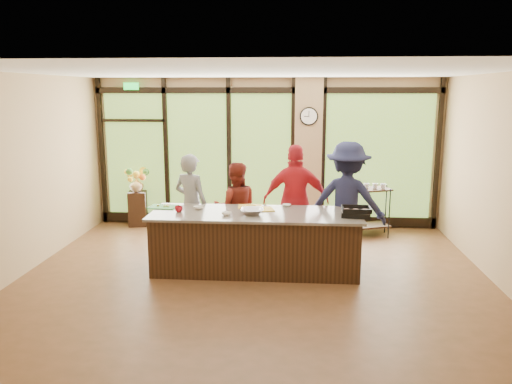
% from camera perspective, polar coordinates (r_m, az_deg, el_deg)
% --- Properties ---
extents(floor, '(7.00, 7.00, 0.00)m').
position_cam_1_polar(floor, '(7.60, -0.22, -9.66)').
color(floor, '#53371D').
rests_on(floor, ground).
extents(ceiling, '(7.00, 7.00, 0.00)m').
position_cam_1_polar(ceiling, '(7.09, -0.24, 13.59)').
color(ceiling, white).
rests_on(ceiling, back_wall).
extents(back_wall, '(7.00, 0.00, 7.00)m').
position_cam_1_polar(back_wall, '(10.15, 1.14, 4.47)').
color(back_wall, tan).
rests_on(back_wall, floor).
extents(left_wall, '(0.00, 6.00, 6.00)m').
position_cam_1_polar(left_wall, '(8.25, -25.27, 1.73)').
color(left_wall, tan).
rests_on(left_wall, floor).
extents(right_wall, '(0.00, 6.00, 6.00)m').
position_cam_1_polar(right_wall, '(7.74, 26.55, 1.05)').
color(right_wall, tan).
rests_on(right_wall, floor).
extents(window_wall, '(6.90, 0.12, 3.00)m').
position_cam_1_polar(window_wall, '(10.11, 2.05, 3.84)').
color(window_wall, tan).
rests_on(window_wall, floor).
extents(island_base, '(3.10, 1.00, 0.88)m').
position_cam_1_polar(island_base, '(7.73, -0.05, -5.82)').
color(island_base, black).
rests_on(island_base, floor).
extents(countertop, '(3.20, 1.10, 0.04)m').
position_cam_1_polar(countertop, '(7.61, -0.05, -2.51)').
color(countertop, slate).
rests_on(countertop, island_base).
extents(wall_clock, '(0.36, 0.04, 0.36)m').
position_cam_1_polar(wall_clock, '(9.94, 6.07, 8.60)').
color(wall_clock, black).
rests_on(wall_clock, window_wall).
extents(cook_left, '(0.74, 0.64, 1.73)m').
position_cam_1_polar(cook_left, '(8.46, -7.41, -1.43)').
color(cook_left, gray).
rests_on(cook_left, floor).
extents(cook_midleft, '(0.84, 0.70, 1.57)m').
position_cam_1_polar(cook_midleft, '(8.50, -2.33, -1.83)').
color(cook_midleft, maroon).
rests_on(cook_midleft, floor).
extents(cook_midright, '(1.11, 0.48, 1.88)m').
position_cam_1_polar(cook_midright, '(8.36, 4.58, -0.99)').
color(cook_midright, red).
rests_on(cook_midright, floor).
extents(cook_right, '(1.41, 1.04, 1.95)m').
position_cam_1_polar(cook_right, '(8.27, 10.39, -1.03)').
color(cook_right, '#1B1E3D').
rests_on(cook_right, floor).
extents(roasting_pan, '(0.46, 0.38, 0.07)m').
position_cam_1_polar(roasting_pan, '(7.52, 11.37, -2.47)').
color(roasting_pan, black).
rests_on(roasting_pan, countertop).
extents(mixing_bowl, '(0.39, 0.39, 0.08)m').
position_cam_1_polar(mixing_bowl, '(7.50, -0.45, -2.23)').
color(mixing_bowl, silver).
rests_on(mixing_bowl, countertop).
extents(cutting_board_left, '(0.45, 0.36, 0.01)m').
position_cam_1_polar(cutting_board_left, '(8.09, -10.56, -1.67)').
color(cutting_board_left, '#328A34').
rests_on(cutting_board_left, countertop).
extents(cutting_board_center, '(0.49, 0.41, 0.01)m').
position_cam_1_polar(cutting_board_center, '(7.78, 0.43, -2.00)').
color(cutting_board_center, gold).
rests_on(cutting_board_center, countertop).
extents(cutting_board_right, '(0.40, 0.31, 0.01)m').
position_cam_1_polar(cutting_board_right, '(7.98, -0.67, -1.66)').
color(cutting_board_right, gold).
rests_on(cutting_board_right, countertop).
extents(prep_bowl_near, '(0.19, 0.19, 0.05)m').
position_cam_1_polar(prep_bowl_near, '(7.86, -6.59, -1.80)').
color(prep_bowl_near, white).
rests_on(prep_bowl_near, countertop).
extents(prep_bowl_mid, '(0.18, 0.18, 0.05)m').
position_cam_1_polar(prep_bowl_mid, '(7.45, -3.40, -2.50)').
color(prep_bowl_mid, white).
rests_on(prep_bowl_mid, countertop).
extents(prep_bowl_far, '(0.15, 0.15, 0.03)m').
position_cam_1_polar(prep_bowl_far, '(8.03, 3.53, -1.52)').
color(prep_bowl_far, white).
rests_on(prep_bowl_far, countertop).
extents(red_ramekin, '(0.16, 0.16, 0.09)m').
position_cam_1_polar(red_ramekin, '(7.72, -8.82, -1.93)').
color(red_ramekin, '#A1101D').
rests_on(red_ramekin, countertop).
extents(flower_stand, '(0.41, 0.41, 0.71)m').
position_cam_1_polar(flower_stand, '(10.59, -13.35, -1.84)').
color(flower_stand, black).
rests_on(flower_stand, floor).
extents(flower_vase, '(0.33, 0.33, 0.30)m').
position_cam_1_polar(flower_vase, '(10.48, -13.48, 0.85)').
color(flower_vase, '#9A8054').
rests_on(flower_vase, flower_stand).
extents(bar_cart, '(0.84, 0.66, 1.02)m').
position_cam_1_polar(bar_cart, '(9.79, 12.88, -1.38)').
color(bar_cart, black).
rests_on(bar_cart, floor).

